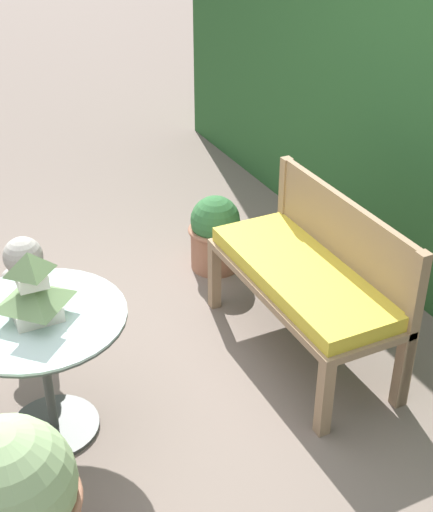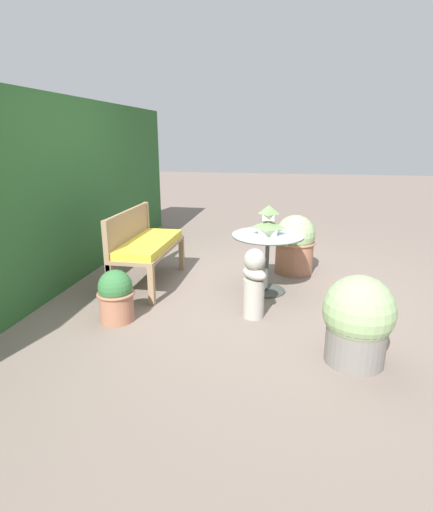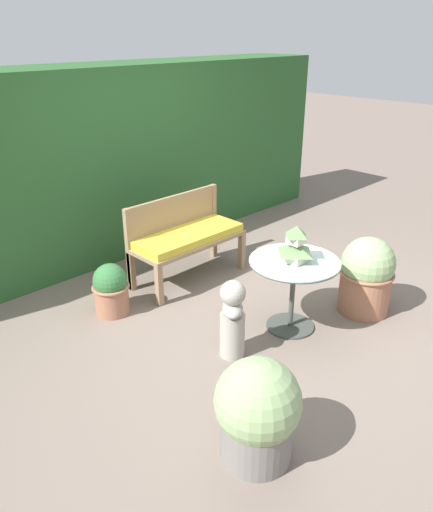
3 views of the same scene
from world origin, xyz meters
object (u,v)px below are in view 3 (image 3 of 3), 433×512
patio_table (294,275)px  pagoda_birdhouse (296,246)px  garden_bust (232,318)px  potted_plant_bench_left (366,275)px  potted_plant_table_near (257,411)px  potted_plant_patio_mid (111,289)px  garden_bench (188,240)px

patio_table → pagoda_birdhouse: (0.00, -0.00, 0.27)m
garden_bust → potted_plant_bench_left: 1.44m
potted_plant_table_near → potted_plant_patio_mid: bearing=80.7°
garden_bench → potted_plant_patio_mid: garden_bench is taller
garden_bench → potted_plant_bench_left: bearing=-66.3°
patio_table → potted_plant_patio_mid: (-0.99, 1.33, -0.27)m
pagoda_birdhouse → potted_plant_bench_left: (0.72, -0.30, -0.42)m
patio_table → potted_plant_bench_left: (0.72, -0.30, -0.15)m
patio_table → garden_bust: 0.70m
garden_bust → potted_plant_bench_left: size_ratio=0.91×
garden_bust → pagoda_birdhouse: bearing=-52.0°
garden_bench → garden_bust: 1.44m
pagoda_birdhouse → garden_bust: bearing=173.2°
patio_table → potted_plant_table_near: size_ratio=1.12×
patio_table → garden_bust: bearing=173.2°
garden_bench → potted_plant_bench_left: 1.81m
garden_bust → garden_bench: bearing=17.1°
patio_table → potted_plant_table_near: potted_plant_table_near is taller
garden_bench → potted_plant_patio_mid: bearing=-178.8°
potted_plant_bench_left → potted_plant_table_near: (-2.05, -0.46, -0.02)m
patio_table → potted_plant_patio_mid: 1.68m
patio_table → potted_plant_patio_mid: size_ratio=1.56×
garden_bench → pagoda_birdhouse: bearing=-89.8°
patio_table → potted_plant_patio_mid: bearing=126.7°
patio_table → pagoda_birdhouse: size_ratio=2.45×
potted_plant_patio_mid → potted_plant_bench_left: size_ratio=0.67×
potted_plant_patio_mid → potted_plant_bench_left: bearing=-43.6°
pagoda_birdhouse → potted_plant_bench_left: size_ratio=0.43×
potted_plant_patio_mid → potted_plant_table_near: (-0.34, -2.09, 0.10)m
potted_plant_patio_mid → potted_plant_bench_left: 2.37m
patio_table → garden_bust: size_ratio=1.15×
potted_plant_bench_left → potted_plant_table_near: potted_plant_bench_left is taller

